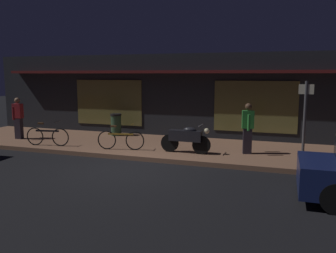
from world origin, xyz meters
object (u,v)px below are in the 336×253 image
(motorcycle, at_px, (186,138))
(bicycle_extra, at_px, (47,136))
(bicycle_parked, at_px, (121,140))
(person_photographer, at_px, (18,117))
(person_bystander, at_px, (248,127))
(trash_bin, at_px, (116,124))
(sign_post, at_px, (305,115))

(motorcycle, xyz_separation_m, bicycle_extra, (-5.16, -0.49, -0.14))
(bicycle_parked, distance_m, person_photographer, 4.92)
(person_photographer, relative_size, person_bystander, 1.00)
(motorcycle, distance_m, person_bystander, 2.04)
(person_photographer, relative_size, trash_bin, 1.80)
(trash_bin, bearing_deg, person_bystander, -17.23)
(trash_bin, bearing_deg, bicycle_extra, -115.62)
(bicycle_parked, relative_size, trash_bin, 1.76)
(bicycle_parked, relative_size, bicycle_extra, 0.99)
(motorcycle, distance_m, trash_bin, 4.46)
(sign_post, relative_size, trash_bin, 2.58)
(motorcycle, bearing_deg, person_bystander, 16.10)
(motorcycle, xyz_separation_m, sign_post, (3.65, 0.48, 0.86))
(motorcycle, distance_m, sign_post, 3.78)
(person_photographer, xyz_separation_m, sign_post, (10.81, 0.17, 0.48))
(person_photographer, bearing_deg, sign_post, 0.89)
(bicycle_extra, xyz_separation_m, person_photographer, (-2.00, 0.80, 0.52))
(sign_post, bearing_deg, person_photographer, -179.11)
(motorcycle, height_order, bicycle_parked, motorcycle)
(bicycle_extra, bearing_deg, sign_post, 6.27)
(motorcycle, relative_size, trash_bin, 1.83)
(person_photographer, height_order, person_bystander, same)
(person_photographer, bearing_deg, motorcycle, -2.51)
(motorcycle, bearing_deg, bicycle_extra, -174.61)
(bicycle_extra, relative_size, trash_bin, 1.77)
(motorcycle, xyz_separation_m, person_bystander, (1.93, 0.56, 0.38))
(motorcycle, relative_size, person_photographer, 1.02)
(bicycle_extra, distance_m, person_bystander, 7.18)
(person_photographer, height_order, sign_post, sign_post)
(motorcycle, xyz_separation_m, trash_bin, (-3.80, 2.33, -0.03))
(motorcycle, bearing_deg, trash_bin, 148.46)
(bicycle_parked, bearing_deg, person_photographer, 173.43)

